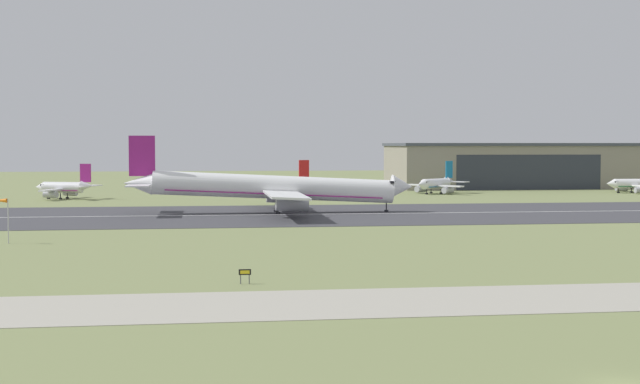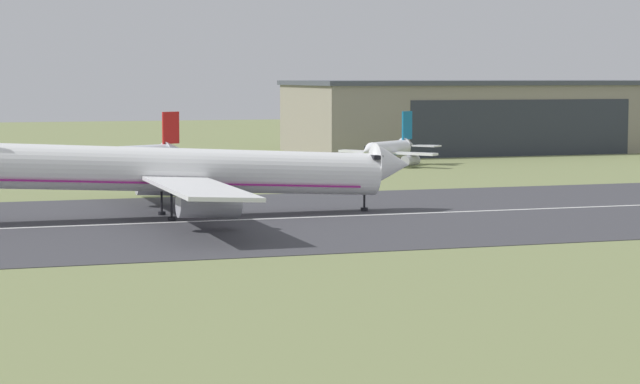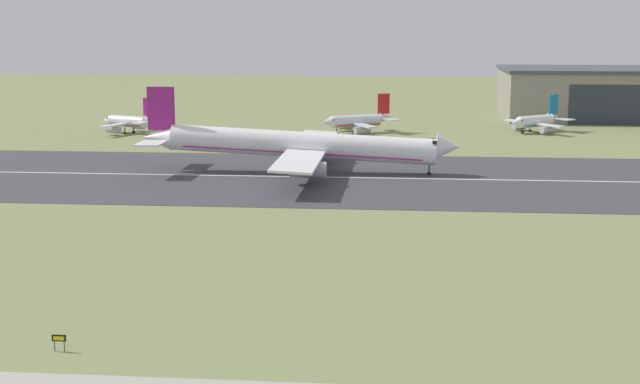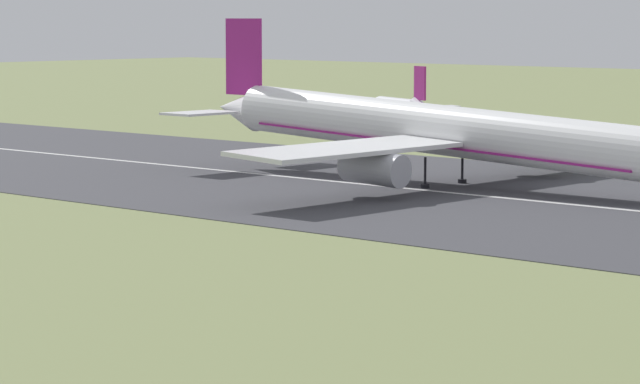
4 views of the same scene
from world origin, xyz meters
The scene contains 4 objects.
runway_strip centered at (0.00, 128.16, 0.03)m, with size 486.93×54.25×0.06m, color #3D3D42.
runway_centreline centered at (0.00, 128.16, 0.07)m, with size 438.24×0.70×0.01m, color silver.
airplane_landing centered at (-9.33, 132.47, 5.14)m, with size 58.94×52.36×15.72m.
airplane_parked_west centered at (-58.40, 186.57, 2.91)m, with size 17.54×17.98×9.10m.
Camera 4 is at (78.38, 19.64, 15.90)m, focal length 85.00 mm.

